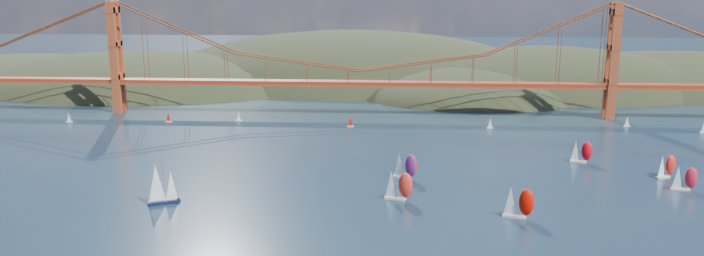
% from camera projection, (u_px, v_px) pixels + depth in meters
% --- Properties ---
extents(headlands, '(725.00, 225.00, 96.00)m').
position_uv_depth(headlands, '(438.00, 103.00, 432.57)').
color(headlands, black).
rests_on(headlands, ground).
extents(bridge, '(552.00, 12.00, 55.00)m').
position_uv_depth(bridge, '(355.00, 49.00, 329.95)').
color(bridge, maroon).
rests_on(bridge, ground).
extents(sloop_navy, '(9.55, 7.41, 13.94)m').
position_uv_depth(sloop_navy, '(161.00, 185.00, 206.53)').
color(sloop_navy, black).
rests_on(sloop_navy, ground).
extents(racer_0, '(9.05, 5.06, 10.15)m').
position_uv_depth(racer_0, '(398.00, 185.00, 210.65)').
color(racer_0, silver).
rests_on(racer_0, ground).
extents(racer_1, '(8.95, 4.84, 10.03)m').
position_uv_depth(racer_1, '(518.00, 202.00, 195.12)').
color(racer_1, silver).
rests_on(racer_1, ground).
extents(racer_2, '(7.87, 3.56, 8.90)m').
position_uv_depth(racer_2, '(684.00, 178.00, 219.93)').
color(racer_2, silver).
rests_on(racer_2, ground).
extents(racer_3, '(7.99, 4.05, 8.98)m').
position_uv_depth(racer_3, '(581.00, 151.00, 252.44)').
color(racer_3, white).
rests_on(racer_3, ground).
extents(racer_4, '(7.87, 5.81, 8.86)m').
position_uv_depth(racer_4, '(666.00, 166.00, 233.34)').
color(racer_4, silver).
rests_on(racer_4, ground).
extents(racer_rwb, '(8.76, 6.07, 9.81)m').
position_uv_depth(racer_rwb, '(405.00, 165.00, 232.41)').
color(racer_rwb, white).
rests_on(racer_rwb, ground).
extents(distant_boat_1, '(3.00, 2.00, 4.70)m').
position_uv_depth(distant_boat_1, '(69.00, 117.00, 319.97)').
color(distant_boat_1, silver).
rests_on(distant_boat_1, ground).
extents(distant_boat_2, '(3.00, 2.00, 4.70)m').
position_uv_depth(distant_boat_2, '(168.00, 117.00, 320.68)').
color(distant_boat_2, silver).
rests_on(distant_boat_2, ground).
extents(distant_boat_3, '(3.00, 2.00, 4.70)m').
position_uv_depth(distant_boat_3, '(239.00, 116.00, 322.47)').
color(distant_boat_3, silver).
rests_on(distant_boat_3, ground).
extents(distant_boat_4, '(3.00, 2.00, 4.70)m').
position_uv_depth(distant_boat_4, '(627.00, 121.00, 311.19)').
color(distant_boat_4, silver).
rests_on(distant_boat_4, ground).
extents(distant_boat_5, '(3.00, 2.00, 4.70)m').
position_uv_depth(distant_boat_5, '(703.00, 128.00, 298.61)').
color(distant_boat_5, silver).
rests_on(distant_boat_5, ground).
extents(distant_boat_8, '(3.00, 2.00, 4.70)m').
position_uv_depth(distant_boat_8, '(490.00, 123.00, 307.28)').
color(distant_boat_8, silver).
rests_on(distant_boat_8, ground).
extents(distant_boat_9, '(3.00, 2.00, 4.70)m').
position_uv_depth(distant_boat_9, '(350.00, 122.00, 310.56)').
color(distant_boat_9, silver).
rests_on(distant_boat_9, ground).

